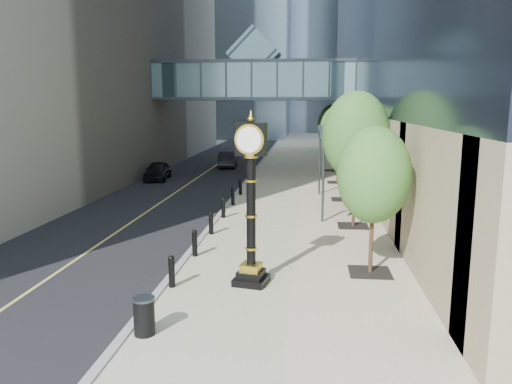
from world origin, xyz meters
The scene contains 13 objects.
ground centered at (0.00, 0.00, 0.00)m, with size 320.00×320.00×0.00m, color gray.
road centered at (-7.00, 40.00, 0.01)m, with size 8.00×180.00×0.02m, color black.
sidewalk centered at (1.00, 40.00, 0.03)m, with size 8.00×180.00×0.06m, color #B1AA88.
curb centered at (-3.00, 40.00, 0.04)m, with size 0.25×180.00×0.07m, color gray.
skywalk centered at (-3.00, 28.00, 7.71)m, with size 17.00×4.20×5.80m.
entrance_canopy centered at (3.48, 14.00, 4.19)m, with size 3.00×8.00×4.38m.
bollard_row centered at (-2.70, 9.00, 0.51)m, with size 0.20×16.20×0.90m.
street_trees centered at (3.60, 16.30, 3.85)m, with size 3.02×28.57×6.21m.
street_clock centered at (-0.28, 1.55, 2.35)m, with size 1.18×1.18×5.29m.
trash_bin centered at (-2.51, -2.23, 0.51)m, with size 0.52×0.52×0.90m, color black.
pedestrian centered at (3.58, 11.53, 0.95)m, with size 0.65×0.42×1.77m, color #BCB8AD.
car_near centered at (-9.75, 22.76, 0.70)m, with size 1.62×4.02×1.37m, color black.
car_far centered at (-5.64, 30.66, 0.73)m, with size 1.50×4.29×1.41m, color black.
Camera 1 is at (1.42, -13.43, 5.71)m, focal length 35.00 mm.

